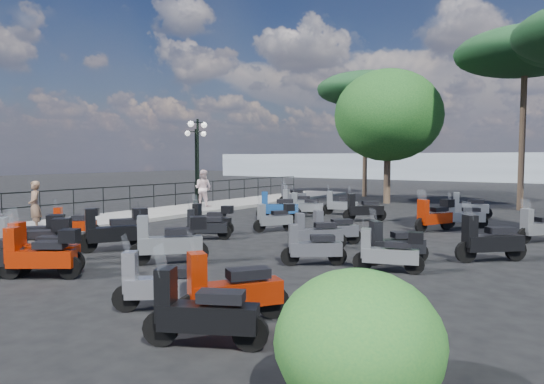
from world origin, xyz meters
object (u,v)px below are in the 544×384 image
Objects in this scene: scooter_9 at (275,218)px; scooter_10 at (278,207)px; scooter_14 at (205,226)px; scooter_23 at (469,207)px; scooter_2 at (75,223)px; scooter_22 at (435,216)px; lamp_post_2 at (198,156)px; scooter_20 at (389,252)px; scooter_18 at (159,285)px; scooter_19 at (312,247)px; scooter_15 at (333,230)px; scooter_21 at (316,234)px; scooter_4 at (297,203)px; pine_2 at (366,90)px; scooter_6 at (26,239)px; scooter_3 at (211,220)px; scooter_12 at (40,254)px; scooter_26 at (394,245)px; scooter_5 at (292,196)px; scooter_17 at (364,209)px; scooter_0 at (31,244)px; scooter_8 at (115,230)px; scooter_24 at (202,314)px; pedestrian_far at (203,188)px; pine_0 at (525,53)px; woman at (35,206)px; scooter_28 at (540,226)px; scooter_16 at (341,204)px; lamp_post_1 at (196,161)px; scooter_27 at (490,241)px; scooter_13 at (170,241)px; scooter_7 at (41,251)px; scooter_11 at (306,206)px; scooter_29 at (464,216)px.

scooter_9 is 0.86× the size of scooter_10.
scooter_23 reaches higher than scooter_14.
scooter_22 is (8.71, 7.53, 0.07)m from scooter_2.
lamp_post_2 is 14.90m from scooter_20.
scooter_19 is at bearing -42.53° from scooter_18.
scooter_2 is at bearing 128.01° from scooter_23.
scooter_21 is at bearing 129.43° from scooter_15.
scooter_4 reaches higher than scooter_2.
scooter_18 is 0.16× the size of pine_2.
scooter_22 is at bearing -81.81° from scooter_6.
scooter_9 is (1.33, 1.67, -0.02)m from scooter_3.
scooter_19 is (7.87, 0.72, -0.04)m from scooter_2.
scooter_26 is (5.43, 5.32, -0.06)m from scooter_12.
scooter_3 is 1.03× the size of scooter_5.
scooter_17 is 1.06× the size of scooter_26.
scooter_6 is at bearing 82.08° from scooter_22.
scooter_21 is at bearing -82.43° from scooter_0.
scooter_2 is 0.89× the size of scooter_17.
scooter_8 is 1.32× the size of scooter_14.
scooter_12 is (6.94, -12.16, -2.03)m from lamp_post_2.
scooter_23 reaches higher than scooter_24.
pine_0 is at bearing -158.23° from pedestrian_far.
scooter_12 is at bearing 147.99° from scooter_14.
woman is at bearing 33.55° from scooter_18.
scooter_22 is 1.20× the size of scooter_28.
scooter_12 is (6.14, -11.63, -0.52)m from pedestrian_far.
scooter_16 is 1.15× the size of scooter_17.
scooter_9 is 0.97× the size of scooter_17.
scooter_8 is at bearing -146.18° from scooter_2.
lamp_post_1 is 2.61× the size of scooter_27.
scooter_23 is at bearing -61.94° from scooter_13.
lamp_post_1 reaches higher than scooter_26.
scooter_4 is 12.72m from scooter_7.
pedestrian_far is 11.82m from scooter_6.
scooter_0 is 6.86m from scooter_21.
scooter_4 is at bearing 94.06° from scooter_23.
lamp_post_1 is 2.89× the size of scooter_18.
woman is 1.24× the size of scooter_21.
scooter_20 is at bearing 178.94° from scooter_15.
pine_2 is at bearing -13.97° from scooter_11.
scooter_8 reaches higher than scooter_20.
pine_0 is at bearing -81.79° from scooter_8.
scooter_2 is at bearing 120.23° from scooter_5.
scooter_10 is at bearing -29.21° from scooter_13.
scooter_2 is (3.32, -8.93, -1.82)m from lamp_post_1.
scooter_18 is 1.00× the size of scooter_26.
scooter_29 is (-2.49, 1.72, -0.05)m from scooter_28.
scooter_4 is 10.19m from scooter_8.
scooter_8 is at bearing 167.14° from scooter_4.
scooter_6 reaches higher than scooter_4.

